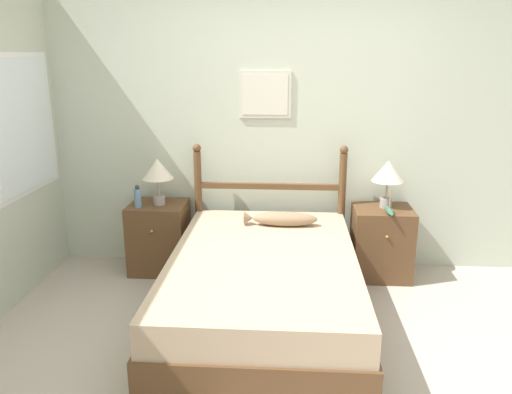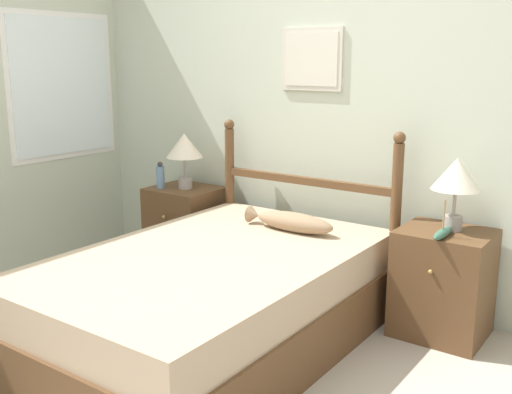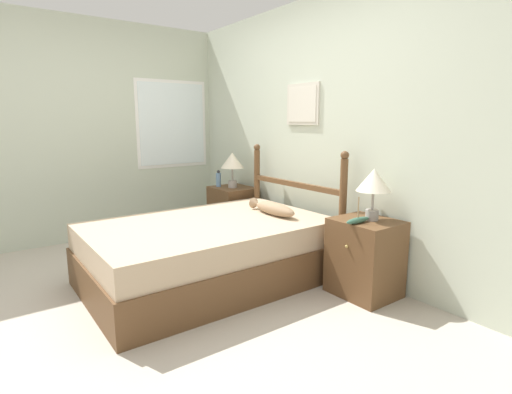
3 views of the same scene
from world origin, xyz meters
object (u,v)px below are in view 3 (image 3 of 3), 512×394
(nightstand_right, at_px, (365,257))
(bed, at_px, (209,252))
(model_boat, at_px, (358,220))
(fish_pillow, at_px, (273,208))
(bottle, at_px, (218,179))
(nightstand_left, at_px, (233,213))
(table_lamp_left, at_px, (232,162))
(table_lamp_right, at_px, (374,182))

(nightstand_right, bearing_deg, bed, -138.01)
(model_boat, distance_m, fish_pillow, 0.90)
(bed, relative_size, fish_pillow, 3.43)
(nightstand_right, height_order, bottle, bottle)
(nightstand_left, distance_m, table_lamp_left, 0.62)
(table_lamp_right, bearing_deg, bed, -137.67)
(fish_pillow, bearing_deg, nightstand_right, 16.84)
(table_lamp_right, xyz_separation_m, bottle, (-2.13, -0.14, -0.21))
(nightstand_right, height_order, table_lamp_right, table_lamp_right)
(table_lamp_right, distance_m, model_boat, 0.33)
(bed, bearing_deg, model_boat, 36.59)
(nightstand_right, relative_size, table_lamp_left, 1.52)
(nightstand_left, distance_m, fish_pillow, 1.17)
(bottle, relative_size, fish_pillow, 0.33)
(nightstand_left, relative_size, bottle, 3.14)
(model_boat, relative_size, fish_pillow, 0.42)
(bed, relative_size, table_lamp_left, 4.98)
(table_lamp_left, distance_m, fish_pillow, 1.16)
(nightstand_right, height_order, model_boat, model_boat)
(nightstand_left, height_order, fish_pillow, fish_pillow)
(bed, bearing_deg, nightstand_right, 41.99)
(nightstand_right, relative_size, model_boat, 2.47)
(model_boat, bearing_deg, bottle, 179.18)
(bed, xyz_separation_m, fish_pillow, (0.12, 0.62, 0.33))
(table_lamp_left, height_order, fish_pillow, table_lamp_left)
(model_boat, bearing_deg, nightstand_right, 99.08)
(bed, distance_m, fish_pillow, 0.72)
(bed, relative_size, model_boat, 8.11)
(nightstand_left, height_order, table_lamp_left, table_lamp_left)
(bed, xyz_separation_m, nightstand_right, (0.99, 0.89, 0.05))
(bottle, xyz_separation_m, fish_pillow, (1.24, -0.15, -0.12))
(fish_pillow, bearing_deg, table_lamp_right, 18.23)
(nightstand_right, relative_size, bottle, 3.14)
(bed, distance_m, table_lamp_left, 1.46)
(bed, bearing_deg, table_lamp_right, 42.33)
(nightstand_left, height_order, nightstand_right, same)
(table_lamp_left, bearing_deg, table_lamp_right, 1.28)
(table_lamp_right, relative_size, fish_pillow, 0.69)
(nightstand_left, bearing_deg, bed, -41.99)
(nightstand_left, bearing_deg, fish_pillow, -13.45)
(fish_pillow, bearing_deg, model_boat, 7.94)
(table_lamp_left, bearing_deg, nightstand_right, 0.40)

